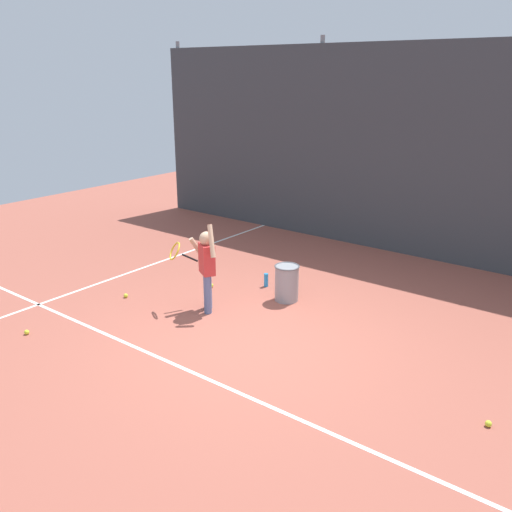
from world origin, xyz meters
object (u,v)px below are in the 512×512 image
Objects in this scene: tennis_ball_1 at (211,285)px; tennis_ball_5 at (126,296)px; ball_hopper at (287,282)px; tennis_ball_2 at (488,424)px; tennis_player at (206,264)px; tennis_ball_4 at (27,332)px; water_bottle at (266,280)px.

tennis_ball_5 is at bearing -124.15° from tennis_ball_1.
ball_hopper reaches higher than tennis_ball_2.
tennis_player reaches higher than tennis_ball_5.
tennis_player is 4.18m from tennis_ball_2.
tennis_ball_2 is at bearing -22.24° from ball_hopper.
tennis_ball_1 is 1.37m from tennis_ball_5.
tennis_ball_4 is (-2.08, -3.09, -0.26)m from ball_hopper.
water_bottle reaches higher than tennis_ball_2.
ball_hopper is at bearing 86.74° from tennis_player.
water_bottle is 3.67m from tennis_ball_4.
tennis_ball_2 is at bearing 26.38° from tennis_player.
tennis_ball_2 is at bearing 0.69° from tennis_ball_5.
tennis_ball_4 is at bearing -106.53° from tennis_ball_1.
tennis_ball_4 is (-0.82, -2.76, 0.00)m from tennis_ball_1.
tennis_ball_5 is (-5.42, -0.07, 0.00)m from tennis_ball_2.
tennis_player reaches higher than tennis_ball_1.
ball_hopper reaches higher than tennis_ball_4.
ball_hopper reaches higher than water_bottle.
ball_hopper is 1.33m from tennis_ball_1.
ball_hopper is (0.71, 1.03, -0.44)m from tennis_player.
tennis_ball_1 and tennis_ball_4 have the same top height.
tennis_player is at bearing -51.97° from tennis_ball_1.
ball_hopper is at bearing -23.89° from water_bottle.
tennis_player reaches higher than water_bottle.
ball_hopper is 2.55× the size of water_bottle.
tennis_ball_1 is 2.88m from tennis_ball_4.
water_bottle reaches higher than tennis_ball_1.
water_bottle is at bearing 40.55° from tennis_ball_1.
tennis_ball_1 is (-0.55, 0.71, -0.69)m from tennis_player.
tennis_ball_2 is at bearing -22.49° from water_bottle.
tennis_player is 20.46× the size of tennis_ball_1.
tennis_ball_2 is 5.73m from tennis_ball_4.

